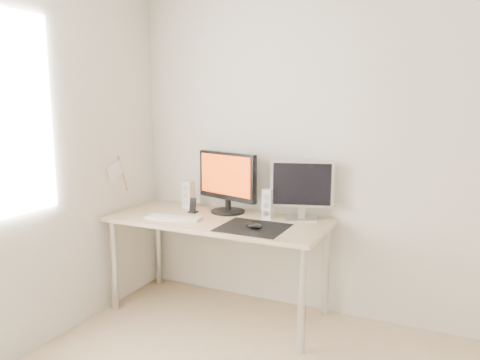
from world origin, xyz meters
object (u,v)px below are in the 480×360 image
(mouse, at_px, (254,226))
(desk, at_px, (218,229))
(speaker_left, at_px, (188,195))
(speaker_right, at_px, (268,204))
(keyboard, at_px, (174,218))
(main_monitor, at_px, (227,180))
(phone_dock, at_px, (193,208))
(second_monitor, at_px, (302,187))

(mouse, bearing_deg, desk, 156.11)
(desk, relative_size, speaker_left, 7.27)
(speaker_left, xyz_separation_m, speaker_right, (0.70, -0.05, 0.00))
(speaker_right, distance_m, keyboard, 0.70)
(desk, distance_m, speaker_right, 0.41)
(mouse, bearing_deg, speaker_right, 93.48)
(desk, xyz_separation_m, speaker_left, (-0.37, 0.20, 0.19))
(desk, bearing_deg, main_monitor, 94.89)
(speaker_right, bearing_deg, desk, -156.25)
(speaker_left, relative_size, speaker_right, 1.00)
(main_monitor, bearing_deg, mouse, -42.66)
(desk, distance_m, phone_dock, 0.29)
(main_monitor, relative_size, speaker_left, 2.45)
(main_monitor, xyz_separation_m, speaker_left, (-0.35, 0.01, -0.14))
(desk, distance_m, speaker_left, 0.46)
(mouse, distance_m, speaker_right, 0.32)
(speaker_right, distance_m, phone_dock, 0.60)
(desk, height_order, main_monitor, main_monitor)
(mouse, distance_m, phone_dock, 0.65)
(mouse, distance_m, main_monitor, 0.55)
(phone_dock, bearing_deg, mouse, -20.50)
(speaker_right, bearing_deg, speaker_left, 176.04)
(speaker_right, xyz_separation_m, phone_dock, (-0.59, -0.08, -0.07))
(phone_dock, bearing_deg, speaker_right, 7.46)
(desk, height_order, speaker_right, speaker_right)
(mouse, xyz_separation_m, desk, (-0.35, 0.16, -0.10))
(desk, bearing_deg, second_monitor, 21.01)
(desk, bearing_deg, speaker_right, 23.75)
(phone_dock, bearing_deg, main_monitor, 25.48)
(main_monitor, distance_m, second_monitor, 0.58)
(second_monitor, bearing_deg, desk, -158.99)
(mouse, distance_m, second_monitor, 0.48)
(speaker_left, distance_m, phone_dock, 0.19)
(speaker_left, relative_size, keyboard, 0.51)
(desk, bearing_deg, mouse, -23.89)
(second_monitor, bearing_deg, speaker_left, -178.73)
(second_monitor, height_order, speaker_left, second_monitor)
(desk, relative_size, speaker_right, 7.27)
(speaker_right, height_order, phone_dock, speaker_right)
(speaker_left, bearing_deg, keyboard, -76.65)
(phone_dock, bearing_deg, desk, -15.51)
(main_monitor, distance_m, keyboard, 0.50)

